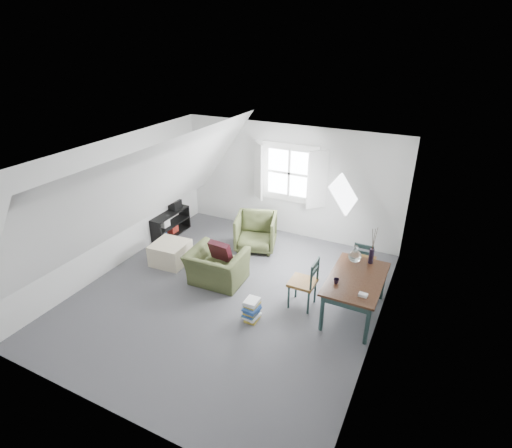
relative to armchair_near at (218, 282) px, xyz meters
The scene contains 24 objects.
floor 0.49m from the armchair_near, 33.66° to the right, with size 5.50×5.50×0.00m, color #4D4D52.
ceiling 2.55m from the armchair_near, 33.66° to the right, with size 5.50×5.50×0.00m, color white.
wall_back 2.81m from the armchair_near, 80.76° to the left, with size 5.00×5.00×0.00m, color silver.
wall_front 3.29m from the armchair_near, 82.38° to the right, with size 5.00×5.00×0.00m, color silver.
wall_left 2.46m from the armchair_near, behind, with size 5.50×5.50×0.00m, color silver.
wall_right 3.17m from the armchair_near, ahead, with size 5.50×5.50×0.00m, color silver.
slope_left 2.13m from the armchair_near, 166.80° to the right, with size 5.50×5.50×0.00m, color white.
slope_right 2.65m from the armchair_near, ahead, with size 5.50×5.50×0.00m, color white.
dormer_window 2.84m from the armchair_near, 80.47° to the left, with size 1.71×0.35×1.30m.
skylight 2.82m from the armchair_near, 27.82° to the left, with size 0.55×0.75×0.04m, color white.
armchair_near is the anchor object (origin of this frame).
armchair_far 1.48m from the armchair_near, 87.41° to the left, with size 0.82×0.84×0.77m, color #3C4424.
throw_pillow 0.58m from the armchair_near, 90.00° to the left, with size 0.42×0.12×0.42m, color #370F16.
ottoman 1.24m from the armchair_near, behind, with size 0.66×0.66×0.44m, color #C0B392.
dining_table 2.57m from the armchair_near, ahead, with size 0.84×1.40×0.70m.
demijohn 2.56m from the armchair_near, 15.39° to the left, with size 0.22×0.22×0.31m.
vase_twigs 2.82m from the armchair_near, 16.03° to the left, with size 0.08×0.09×0.66m.
cup 2.35m from the armchair_near, ahead, with size 0.09×0.09×0.08m, color black.
paper_box 2.80m from the armchair_near, ahead, with size 0.13×0.09×0.04m, color white.
dining_chair_far 2.73m from the armchair_near, 27.37° to the left, with size 0.39×0.39×0.83m.
dining_chair_near 1.76m from the armchair_near, ahead, with size 0.43×0.43×0.91m.
media_shelf 2.29m from the armchair_near, 149.97° to the left, with size 0.36×1.08×0.55m.
electronics_box 2.52m from the armchair_near, 144.11° to the left, with size 0.20×0.27×0.22m, color black.
magazine_stack 1.28m from the armchair_near, 32.79° to the right, with size 0.27×0.33×0.37m.
Camera 1 is at (3.01, -5.03, 4.22)m, focal length 28.00 mm.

